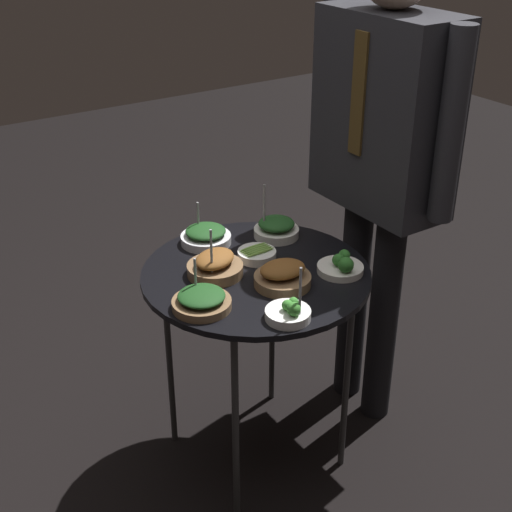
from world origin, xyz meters
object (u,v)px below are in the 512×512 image
Objects in this scene: serving_cart at (256,286)px; bowl_spinach_back_right at (276,228)px; bowl_broccoli_front_right at (341,266)px; bowl_spinach_far_rim at (206,236)px; bowl_spinach_back_left at (202,300)px; bowl_broccoli_mid_right at (289,312)px; bowl_roast_near_rim at (283,276)px; bowl_asparagus_center at (257,254)px; waiter_figure at (383,137)px; bowl_roast_mid_left at (215,265)px.

serving_cart is 3.84× the size of bowl_spinach_back_right.
serving_cart is 5.12× the size of bowl_broccoli_front_right.
bowl_spinach_far_rim is 0.38m from bowl_spinach_back_left.
bowl_broccoli_mid_right reaches higher than bowl_roast_near_rim.
bowl_broccoli_front_right reaches higher than serving_cart.
bowl_spinach_back_left is (0.24, -0.41, -0.01)m from bowl_spinach_back_right.
bowl_spinach_back_right is at bearing 124.09° from bowl_asparagus_center.
bowl_spinach_far_rim reaches higher than bowl_broccoli_front_right.
bowl_broccoli_mid_right is at bearing -66.78° from bowl_broccoli_front_right.
bowl_spinach_back_right is at bearing 148.42° from bowl_roast_near_rim.
bowl_spinach_back_left is (-0.02, -0.25, -0.01)m from bowl_roast_near_rim.
bowl_spinach_back_right reaches higher than bowl_asparagus_center.
bowl_roast_near_rim reaches higher than bowl_broccoli_front_right.
bowl_spinach_far_rim is (-0.24, -0.03, 0.07)m from serving_cart.
bowl_spinach_back_left is 0.10× the size of waiter_figure.
bowl_spinach_back_left is at bearing -82.01° from waiter_figure.
bowl_roast_mid_left reaches higher than bowl_roast_near_rim.
bowl_spinach_back_right reaches higher than bowl_roast_mid_left.
serving_cart is 4.39× the size of bowl_spinach_far_rim.
bowl_broccoli_front_right is at bearing 82.59° from bowl_spinach_back_left.
waiter_figure reaches higher than bowl_broccoli_front_right.
bowl_spinach_back_left is (0.13, -0.12, -0.01)m from bowl_roast_mid_left.
waiter_figure reaches higher than serving_cart.
bowl_broccoli_front_right is (0.06, 0.43, -0.00)m from bowl_spinach_back_left.
bowl_roast_near_rim is (0.11, 0.02, 0.08)m from serving_cart.
bowl_broccoli_mid_right reaches higher than serving_cart.
bowl_roast_mid_left is 0.92× the size of bowl_spinach_back_right.
bowl_asparagus_center is 0.74× the size of bowl_spinach_far_rim.
waiter_figure reaches higher than bowl_asparagus_center.
bowl_asparagus_center is 0.73× the size of bowl_spinach_back_left.
bowl_roast_near_rim is 0.54m from waiter_figure.
bowl_broccoli_front_right is at bearing 113.22° from bowl_broccoli_mid_right.
bowl_spinach_far_rim is at bearing -114.07° from waiter_figure.
bowl_spinach_back_left is (0.32, -0.20, -0.00)m from bowl_spinach_far_rim.
bowl_roast_mid_left is at bearing -121.57° from bowl_broccoli_front_right.
bowl_spinach_far_rim is 0.10× the size of waiter_figure.
bowl_spinach_far_rim is at bearing -156.20° from bowl_asparagus_center.
bowl_spinach_back_right is 0.11× the size of waiter_figure.
bowl_asparagus_center is 0.86× the size of bowl_broccoli_front_right.
bowl_roast_mid_left is 1.03× the size of bowl_spinach_back_left.
bowl_asparagus_center is 0.17m from bowl_roast_near_rim.
waiter_figure is at bearing 65.93° from bowl_spinach_far_rim.
waiter_figure is at bearing 83.19° from bowl_asparagus_center.
bowl_spinach_far_rim is (-0.19, 0.08, -0.00)m from bowl_roast_mid_left.
bowl_broccoli_mid_right is at bearing -30.96° from bowl_spinach_back_right.
bowl_spinach_far_rim is at bearing 148.44° from bowl_spinach_back_left.
bowl_spinach_back_right reaches higher than bowl_broccoli_front_right.
bowl_asparagus_center is at bearing -96.81° from waiter_figure.
serving_cart is 0.13m from bowl_roast_near_rim.
bowl_broccoli_mid_right is (0.30, 0.04, -0.01)m from bowl_roast_mid_left.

